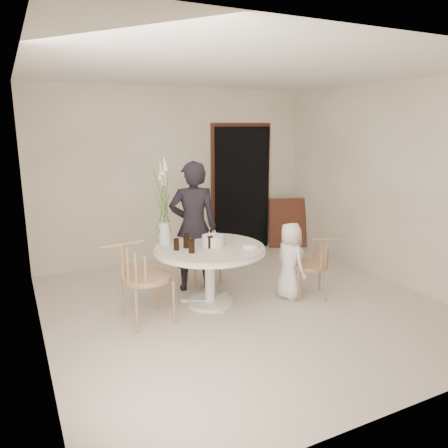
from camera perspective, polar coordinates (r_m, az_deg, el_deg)
name	(u,v)px	position (r m, az deg, el deg)	size (l,w,h in m)	color
ground	(245,306)	(5.37, 2.76, -10.64)	(4.50, 4.50, 0.00)	silver
room_shell	(247,172)	(4.95, 2.97, 6.81)	(4.50, 4.50, 4.50)	white
doorway	(242,190)	(7.47, 2.35, 4.52)	(1.00, 0.10, 2.10)	black
door_trim	(241,186)	(7.50, 2.21, 5.01)	(1.12, 0.03, 2.22)	#5A2A1F
table	(210,256)	(5.22, -1.88, -4.14)	(1.33, 1.33, 0.73)	white
picture_frame	(288,223)	(7.80, 8.31, 0.14)	(0.65, 0.04, 0.87)	#5A2A1F
chair_far	(200,245)	(6.07, -3.15, -2.72)	(0.45, 0.49, 0.79)	tan
chair_right	(319,259)	(5.61, 12.28, -4.47)	(0.56, 0.54, 0.77)	tan
chair_left	(135,271)	(4.80, -11.60, -6.01)	(0.60, 0.57, 0.94)	tan
girl	(193,227)	(5.65, -4.02, -0.36)	(0.62, 0.41, 1.70)	black
boy	(290,261)	(5.50, 8.63, -4.79)	(0.47, 0.31, 0.97)	white
birthday_cake	(213,241)	(5.19, -1.43, -2.19)	(0.26, 0.26, 0.18)	silver
cola_tumbler_a	(192,246)	(4.92, -4.25, -2.92)	(0.07, 0.07, 0.15)	black
cola_tumbler_b	(210,242)	(5.09, -1.82, -2.39)	(0.07, 0.07, 0.14)	black
cola_tumbler_c	(176,244)	(5.05, -6.25, -2.65)	(0.06, 0.06, 0.14)	black
cola_tumbler_d	(186,241)	(5.12, -4.92, -2.20)	(0.08, 0.08, 0.17)	black
plate_stack	(251,246)	(5.13, 3.51, -2.84)	(0.20, 0.20, 0.05)	silver
flower_vase	(164,211)	(5.23, -7.82, 1.72)	(0.14, 0.14, 1.06)	silver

